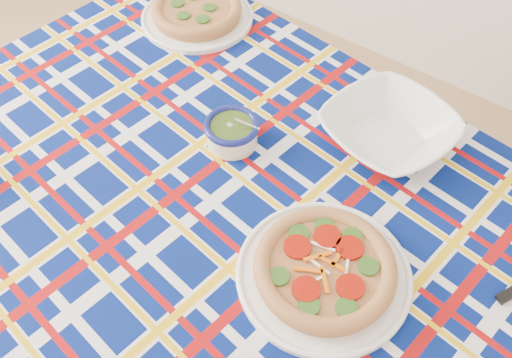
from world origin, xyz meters
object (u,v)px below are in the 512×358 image
Objects in this scene: pesto_bowl at (232,131)px; serving_bowl at (389,130)px; main_focaccia_plate at (325,268)px; dining_table at (251,230)px.

pesto_bowl reaches higher than serving_bowl.
main_focaccia_plate is 0.38m from pesto_bowl.
serving_bowl is (0.27, 0.21, -0.00)m from pesto_bowl.
main_focaccia_plate is at bearing -4.88° from dining_table.
pesto_bowl is 0.45× the size of serving_bowl.
dining_table is 5.24× the size of main_focaccia_plate.
pesto_bowl is 0.34m from serving_bowl.
pesto_bowl is at bearing 153.86° from main_focaccia_plate.
serving_bowl is at bearing 100.50° from main_focaccia_plate.
main_focaccia_plate is 0.38m from serving_bowl.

